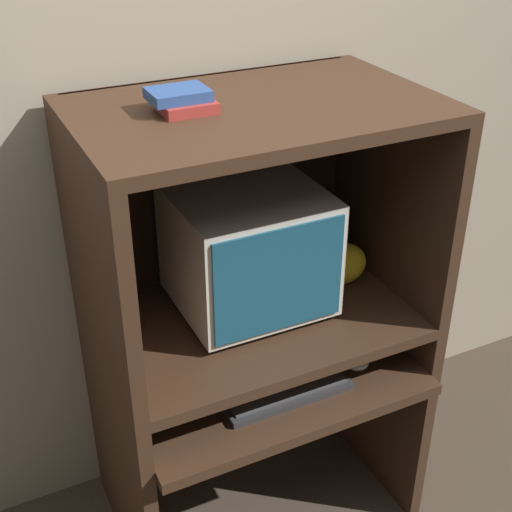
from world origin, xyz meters
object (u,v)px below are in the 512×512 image
Objects in this scene: crt_monitor at (247,250)px; snack_bag at (342,264)px; mouse at (359,365)px; book_stack at (182,100)px; keyboard at (283,389)px.

snack_bag is at bearing -1.85° from crt_monitor.
book_stack reaches higher than mouse.
crt_monitor is 0.36m from snack_bag.
book_stack is (-0.19, -0.03, 0.49)m from crt_monitor.
mouse reaches higher than keyboard.
keyboard is at bearing -89.39° from crt_monitor.
crt_monitor is 6.30× the size of mouse.
crt_monitor reaches higher than keyboard.
keyboard is 0.46m from snack_bag.
keyboard is at bearing -47.49° from book_stack.
book_stack reaches higher than snack_bag.
snack_bag reaches higher than keyboard.
snack_bag reaches higher than mouse.
crt_monitor is 0.53m from book_stack.
crt_monitor is 0.43m from keyboard.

